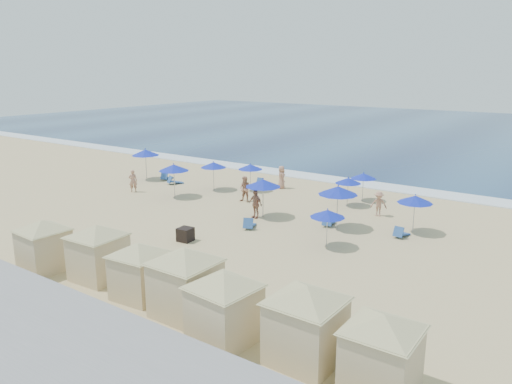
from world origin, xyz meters
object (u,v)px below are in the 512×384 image
cabana_4 (224,298)px  cabana_6 (382,343)px  umbrella_1 (174,168)px  umbrella_6 (338,190)px  cabana_2 (139,264)px  cabana_3 (185,273)px  umbrella_5 (348,181)px  beachgoer_3 (379,204)px  beachgoer_4 (281,177)px  beachgoer_1 (245,189)px  cabana_5 (306,314)px  umbrella_7 (363,176)px  umbrella_0 (145,152)px  umbrella_8 (415,199)px  umbrella_9 (328,214)px  umbrella_3 (250,167)px  beachgoer_0 (133,181)px  trash_bin (185,234)px  beachgoer_2 (255,204)px  cabana_1 (98,245)px  cabana_0 (43,239)px  umbrella_2 (213,165)px  umbrella_4 (263,183)px

cabana_4 → cabana_6: 5.51m
umbrella_1 → umbrella_6: bearing=0.7°
cabana_2 → cabana_3: (2.58, -0.01, 0.22)m
umbrella_5 → beachgoer_3: bearing=-22.5°
umbrella_6 → beachgoer_4: (-8.18, 6.70, -1.41)m
beachgoer_1 → cabana_5: bearing=-58.8°
umbrella_7 → beachgoer_3: umbrella_7 is taller
umbrella_0 → umbrella_8: 23.42m
umbrella_9 → umbrella_3: bearing=143.7°
umbrella_0 → beachgoer_0: 4.76m
trash_bin → beachgoer_1: 8.93m
cabana_4 → beachgoer_2: 14.79m
umbrella_0 → beachgoer_0: (2.58, -3.72, -1.46)m
cabana_2 → cabana_6: cabana_6 is taller
cabana_6 → beachgoer_3: 18.44m
cabana_3 → cabana_6: size_ratio=1.10×
cabana_1 → umbrella_9: (6.45, 9.61, 0.26)m
umbrella_6 → beachgoer_3: umbrella_6 is taller
cabana_3 → beachgoer_2: (-5.28, 12.00, -0.78)m
cabana_0 → cabana_6: (16.38, 0.42, 0.02)m
umbrella_9 → beachgoer_2: 6.62m
umbrella_1 → umbrella_7: umbrella_1 is taller
cabana_6 → umbrella_9: (-6.97, 10.00, 0.31)m
umbrella_9 → beachgoer_0: bearing=172.6°
cabana_1 → umbrella_7: (4.08, 19.68, 0.23)m
cabana_2 → umbrella_1: cabana_2 is taller
umbrella_8 → beachgoer_3: 3.76m
cabana_5 → umbrella_2: 24.05m
cabana_1 → cabana_4: 7.98m
umbrella_1 → beachgoer_0: umbrella_1 is taller
cabana_4 → cabana_5: cabana_5 is taller
cabana_0 → umbrella_9: size_ratio=1.99×
umbrella_2 → cabana_0: bearing=-77.2°
cabana_5 → umbrella_5: 19.45m
umbrella_8 → beachgoer_2: (-9.15, -2.88, -1.08)m
umbrella_0 → beachgoer_0: size_ratio=1.55×
umbrella_3 → umbrella_6: bearing=-25.5°
umbrella_7 → umbrella_9: (2.37, -10.06, 0.03)m
cabana_0 → cabana_3: 8.52m
cabana_5 → umbrella_6: 14.25m
beachgoer_2 → umbrella_9: bearing=-9.8°
umbrella_3 → umbrella_6: (9.73, -4.65, 0.43)m
cabana_4 → umbrella_9: bearing=98.1°
trash_bin → beachgoer_2: bearing=78.7°
trash_bin → umbrella_9: size_ratio=0.35×
umbrella_4 → umbrella_8: size_ratio=1.11×
cabana_4 → umbrella_8: bearing=84.6°
umbrella_6 → umbrella_9: umbrella_6 is taller
umbrella_2 → umbrella_9: (13.22, -6.42, -0.14)m
cabana_3 → beachgoer_2: size_ratio=2.57×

